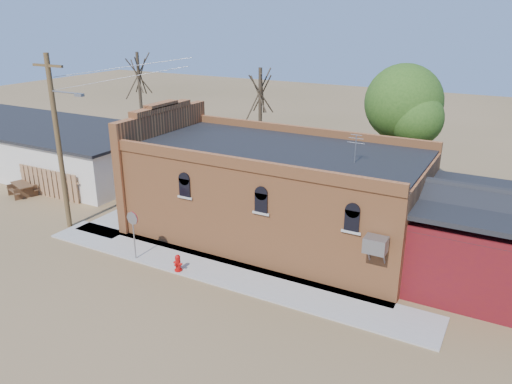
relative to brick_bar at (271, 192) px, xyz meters
The scene contains 15 objects.
ground 6.19m from the brick_bar, 106.65° to the right, with size 120.00×120.00×0.00m, color brown.
sidewalk_south 5.14m from the brick_bar, 91.78° to the right, with size 19.00×2.20×0.08m, color #9E9991.
sidewalk_west 8.28m from the brick_bar, behind, with size 2.60×10.00×0.08m, color #9E9991.
brick_bar is the anchor object (origin of this frame).
red_shed 9.86m from the brick_bar, ahead, with size 5.40×6.40×4.30m.
storage_building 20.81m from the brick_bar, behind, with size 20.40×8.40×3.17m.
wood_fence 14.61m from the brick_bar, behind, with size 5.20×0.10×1.80m, color #9A7045, non-canonical shape.
utility_pole 10.96m from the brick_bar, 156.31° to the right, with size 3.12×0.26×9.00m.
tree_bare_near 9.54m from the brick_bar, 121.74° to the left, with size 2.80×2.80×7.65m.
tree_bare_far 18.25m from the brick_bar, 151.47° to the left, with size 2.80×2.80×8.16m.
tree_leafy 9.80m from the brick_bar, 61.44° to the left, with size 4.40×4.40×8.15m.
fire_hydrant 6.06m from the brick_bar, 107.44° to the right, with size 0.44×0.41×0.77m.
stop_sign 6.91m from the brick_bar, 127.16° to the right, with size 0.63×0.09×2.33m.
trash_barrel 7.62m from the brick_bar, 160.23° to the right, with size 0.47×0.47×0.72m, color navy.
picnic_table 16.44m from the brick_bar, behind, with size 2.17×1.88×0.76m.
Camera 1 is at (12.30, -15.42, 10.84)m, focal length 35.00 mm.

